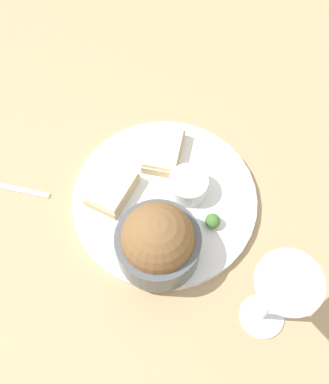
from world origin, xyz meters
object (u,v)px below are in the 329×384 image
(sauce_ramekin, at_px, (188,185))
(wine_glass, at_px, (281,293))
(salad_bowl, at_px, (158,242))
(cheese_toast_far, at_px, (112,189))
(cheese_toast_near, at_px, (163,150))

(sauce_ramekin, height_order, wine_glass, wine_glass)
(salad_bowl, xyz_separation_m, cheese_toast_far, (0.11, 0.06, -0.03))
(salad_bowl, relative_size, sauce_ramekin, 2.00)
(salad_bowl, bearing_deg, wine_glass, -130.07)
(salad_bowl, height_order, sauce_ramekin, salad_bowl)
(sauce_ramekin, distance_m, cheese_toast_near, 0.08)
(salad_bowl, xyz_separation_m, wine_glass, (-0.11, -0.13, 0.07))
(cheese_toast_near, relative_size, wine_glass, 0.57)
(salad_bowl, height_order, wine_glass, wine_glass)
(wine_glass, bearing_deg, salad_bowl, 49.93)
(salad_bowl, distance_m, cheese_toast_far, 0.12)
(cheese_toast_near, height_order, cheese_toast_far, same)
(salad_bowl, relative_size, cheese_toast_far, 1.25)
(salad_bowl, relative_size, cheese_toast_near, 1.24)
(cheese_toast_near, bearing_deg, cheese_toast_far, 122.62)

